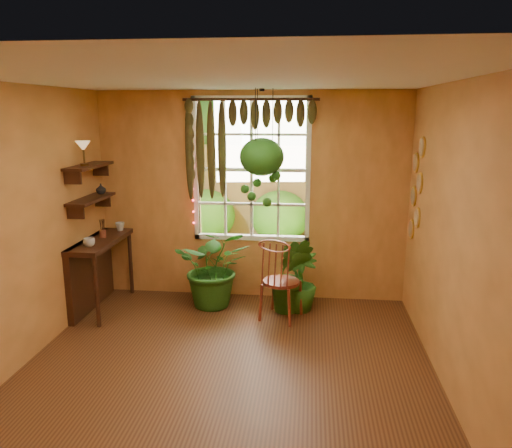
{
  "coord_description": "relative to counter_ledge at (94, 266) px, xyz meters",
  "views": [
    {
      "loc": [
        0.76,
        -4.1,
        2.45
      ],
      "look_at": [
        0.18,
        1.15,
        1.24
      ],
      "focal_mm": 35.0,
      "sensor_mm": 36.0,
      "label": 1
    }
  ],
  "objects": [
    {
      "name": "floor",
      "position": [
        1.91,
        -1.6,
        -0.55
      ],
      "size": [
        4.5,
        4.5,
        0.0
      ],
      "primitive_type": "plane",
      "color": "brown",
      "rests_on": "ground"
    },
    {
      "name": "ceiling",
      "position": [
        1.91,
        -1.6,
        2.15
      ],
      "size": [
        4.5,
        4.5,
        0.0
      ],
      "primitive_type": "plane",
      "rotation": [
        3.14,
        0.0,
        0.0
      ],
      "color": "white",
      "rests_on": "wall_back"
    },
    {
      "name": "wall_back",
      "position": [
        1.91,
        0.65,
        0.8
      ],
      "size": [
        4.0,
        0.0,
        4.0
      ],
      "primitive_type": "plane",
      "rotation": [
        1.57,
        0.0,
        0.0
      ],
      "color": "#E2984D",
      "rests_on": "floor"
    },
    {
      "name": "wall_left",
      "position": [
        -0.09,
        -1.6,
        0.8
      ],
      "size": [
        0.0,
        4.5,
        4.5
      ],
      "primitive_type": "plane",
      "rotation": [
        1.57,
        0.0,
        1.57
      ],
      "color": "#E2984D",
      "rests_on": "floor"
    },
    {
      "name": "wall_right",
      "position": [
        3.91,
        -1.6,
        0.8
      ],
      "size": [
        0.0,
        4.5,
        4.5
      ],
      "primitive_type": "plane",
      "rotation": [
        1.57,
        0.0,
        -1.57
      ],
      "color": "#E2984D",
      "rests_on": "floor"
    },
    {
      "name": "window",
      "position": [
        1.91,
        0.68,
        1.15
      ],
      "size": [
        1.52,
        0.1,
        1.86
      ],
      "color": "white",
      "rests_on": "wall_back"
    },
    {
      "name": "valance_vine",
      "position": [
        1.82,
        0.56,
        1.73
      ],
      "size": [
        1.7,
        0.12,
        1.1
      ],
      "color": "#3A1D0F",
      "rests_on": "window"
    },
    {
      "name": "string_lights",
      "position": [
        1.15,
        0.59,
        1.2
      ],
      "size": [
        0.03,
        0.03,
        1.54
      ],
      "primitive_type": null,
      "color": "#FF2633",
      "rests_on": "window"
    },
    {
      "name": "wall_plates",
      "position": [
        3.89,
        0.19,
        1.0
      ],
      "size": [
        0.04,
        0.32,
        1.1
      ],
      "primitive_type": null,
      "color": "beige",
      "rests_on": "wall_right"
    },
    {
      "name": "counter_ledge",
      "position": [
        0.0,
        0.0,
        0.0
      ],
      "size": [
        0.4,
        1.2,
        0.9
      ],
      "color": "#3A1D0F",
      "rests_on": "floor"
    },
    {
      "name": "shelf_lower",
      "position": [
        0.03,
        0.0,
        0.85
      ],
      "size": [
        0.25,
        0.9,
        0.04
      ],
      "primitive_type": "cube",
      "color": "#3A1D0F",
      "rests_on": "wall_left"
    },
    {
      "name": "shelf_upper",
      "position": [
        0.03,
        0.0,
        1.25
      ],
      "size": [
        0.25,
        0.9,
        0.04
      ],
      "primitive_type": "cube",
      "color": "#3A1D0F",
      "rests_on": "wall_left"
    },
    {
      "name": "backyard",
      "position": [
        2.15,
        5.27,
        0.73
      ],
      "size": [
        14.0,
        10.0,
        12.0
      ],
      "color": "#2D5618",
      "rests_on": "ground"
    },
    {
      "name": "windsor_chair",
      "position": [
        2.34,
        -0.1,
        -0.21
      ],
      "size": [
        0.56,
        0.57,
        1.17
      ],
      "rotation": [
        0.0,
        0.0,
        -0.34
      ],
      "color": "maroon",
      "rests_on": "floor"
    },
    {
      "name": "potted_plant_left",
      "position": [
        1.49,
        0.22,
        -0.03
      ],
      "size": [
        1.0,
        0.89,
        1.04
      ],
      "primitive_type": "imported",
      "rotation": [
        0.0,
        0.0,
        0.08
      ],
      "color": "#1C4B14",
      "rests_on": "floor"
    },
    {
      "name": "potted_plant_mid",
      "position": [
        2.46,
        0.13,
        -0.07
      ],
      "size": [
        0.57,
        0.48,
        0.96
      ],
      "primitive_type": "imported",
      "rotation": [
        0.0,
        0.0,
        -0.1
      ],
      "color": "#1C4B14",
      "rests_on": "floor"
    },
    {
      "name": "potted_plant_right",
      "position": [
        2.56,
        0.21,
        -0.16
      ],
      "size": [
        0.44,
        0.44,
        0.77
      ],
      "primitive_type": "imported",
      "rotation": [
        0.0,
        0.0,
        0.01
      ],
      "color": "#1C4B14",
      "rests_on": "floor"
    },
    {
      "name": "hanging_basket",
      "position": [
        2.08,
        0.25,
        1.31
      ],
      "size": [
        0.53,
        0.53,
        1.39
      ],
      "color": "black",
      "rests_on": "ceiling"
    },
    {
      "name": "cup_a",
      "position": [
        0.13,
        -0.35,
        0.4
      ],
      "size": [
        0.16,
        0.16,
        0.1
      ],
      "primitive_type": "imported",
      "rotation": [
        0.0,
        0.0,
        -0.26
      ],
      "color": "silver",
      "rests_on": "counter_ledge"
    },
    {
      "name": "cup_b",
      "position": [
        0.19,
        0.46,
        0.4
      ],
      "size": [
        0.13,
        0.13,
        0.11
      ],
      "primitive_type": "imported",
      "rotation": [
        0.0,
        0.0,
        0.14
      ],
      "color": "beige",
      "rests_on": "counter_ledge"
    },
    {
      "name": "brush_jar",
      "position": [
        0.11,
        0.09,
        0.46
      ],
      "size": [
        0.08,
        0.08,
        0.29
      ],
      "color": "brown",
      "rests_on": "counter_ledge"
    },
    {
      "name": "shelf_vase",
      "position": [
        0.04,
        0.28,
        0.93
      ],
      "size": [
        0.16,
        0.16,
        0.13
      ],
      "primitive_type": "imported",
      "rotation": [
        0.0,
        0.0,
        -0.32
      ],
      "color": "#B2AD99",
      "rests_on": "shelf_lower"
    },
    {
      "name": "tiffany_lamp",
      "position": [
        0.05,
        -0.15,
        1.48
      ],
      "size": [
        0.17,
        0.17,
        0.29
      ],
      "color": "#503617",
      "rests_on": "shelf_upper"
    }
  ]
}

